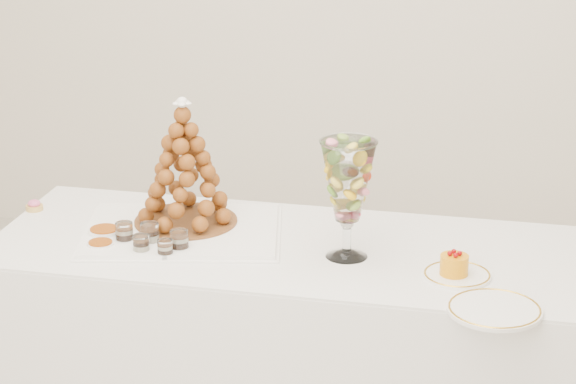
# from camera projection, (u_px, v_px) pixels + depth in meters

# --- Properties ---
(buffet_table) EXTENTS (1.84, 0.79, 0.69)m
(buffet_table) POSITION_uv_depth(u_px,v_px,m) (280.00, 344.00, 3.60)
(buffet_table) COLOR white
(buffet_table) RESTS_ON ground
(lace_tray) EXTENTS (0.69, 0.58, 0.02)m
(lace_tray) POSITION_uv_depth(u_px,v_px,m) (182.00, 231.00, 3.57)
(lace_tray) COLOR white
(lace_tray) RESTS_ON buffet_table
(macaron_vase) EXTENTS (0.17, 0.17, 0.36)m
(macaron_vase) POSITION_uv_depth(u_px,v_px,m) (348.00, 183.00, 3.32)
(macaron_vase) COLOR white
(macaron_vase) RESTS_ON buffet_table
(cake_plate) EXTENTS (0.20, 0.20, 0.01)m
(cake_plate) POSITION_uv_depth(u_px,v_px,m) (457.00, 275.00, 3.25)
(cake_plate) COLOR white
(cake_plate) RESTS_ON buffet_table
(spare_plate) EXTENTS (0.26, 0.26, 0.01)m
(spare_plate) POSITION_uv_depth(u_px,v_px,m) (494.00, 310.00, 3.04)
(spare_plate) COLOR white
(spare_plate) RESTS_ON buffet_table
(pink_tart) EXTENTS (0.06, 0.06, 0.04)m
(pink_tart) POSITION_uv_depth(u_px,v_px,m) (34.00, 206.00, 3.77)
(pink_tart) COLOR tan
(pink_tart) RESTS_ON buffet_table
(verrine_a) EXTENTS (0.06, 0.06, 0.07)m
(verrine_a) POSITION_uv_depth(u_px,v_px,m) (124.00, 234.00, 3.47)
(verrine_a) COLOR white
(verrine_a) RESTS_ON buffet_table
(verrine_b) EXTENTS (0.07, 0.07, 0.08)m
(verrine_b) POSITION_uv_depth(u_px,v_px,m) (150.00, 235.00, 3.46)
(verrine_b) COLOR white
(verrine_b) RESTS_ON buffet_table
(verrine_c) EXTENTS (0.07, 0.07, 0.07)m
(verrine_c) POSITION_uv_depth(u_px,v_px,m) (179.00, 242.00, 3.41)
(verrine_c) COLOR white
(verrine_c) RESTS_ON buffet_table
(verrine_d) EXTENTS (0.06, 0.06, 0.07)m
(verrine_d) POSITION_uv_depth(u_px,v_px,m) (141.00, 246.00, 3.39)
(verrine_d) COLOR white
(verrine_d) RESTS_ON buffet_table
(verrine_e) EXTENTS (0.06, 0.06, 0.06)m
(verrine_e) POSITION_uv_depth(u_px,v_px,m) (165.00, 250.00, 3.37)
(verrine_e) COLOR white
(verrine_e) RESTS_ON buffet_table
(ramekin_back) EXTENTS (0.10, 0.10, 0.03)m
(ramekin_back) POSITION_uv_depth(u_px,v_px,m) (105.00, 234.00, 3.53)
(ramekin_back) COLOR white
(ramekin_back) RESTS_ON buffet_table
(ramekin_front) EXTENTS (0.08, 0.08, 0.03)m
(ramekin_front) POSITION_uv_depth(u_px,v_px,m) (101.00, 247.00, 3.44)
(ramekin_front) COLOR white
(ramekin_front) RESTS_ON buffet_table
(croquembouche) EXTENTS (0.33, 0.33, 0.41)m
(croquembouche) POSITION_uv_depth(u_px,v_px,m) (184.00, 163.00, 3.55)
(croquembouche) COLOR brown
(croquembouche) RESTS_ON lace_tray
(mousse_cake) EXTENTS (0.08, 0.08, 0.07)m
(mousse_cake) POSITION_uv_depth(u_px,v_px,m) (454.00, 265.00, 3.24)
(mousse_cake) COLOR orange
(mousse_cake) RESTS_ON cake_plate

